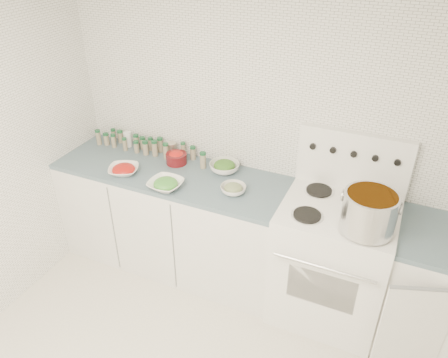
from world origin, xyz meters
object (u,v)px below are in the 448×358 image
stock_pot (369,211)px  bowl_tomato (124,170)px  bowl_snowpea (166,184)px  stove (332,258)px

stock_pot → bowl_tomato: (-1.80, 0.01, -0.15)m
bowl_snowpea → stove: bearing=10.1°
stove → bowl_tomato: (-1.61, -0.16, 0.44)m
stock_pot → bowl_snowpea: size_ratio=1.39×
stove → stock_pot: stove is taller
bowl_tomato → stove: bearing=5.8°
stove → stock_pot: size_ratio=3.89×
bowl_tomato → bowl_snowpea: bowl_snowpea is taller
stock_pot → bowl_tomato: bearing=179.8°
stove → stock_pot: bearing=-42.6°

